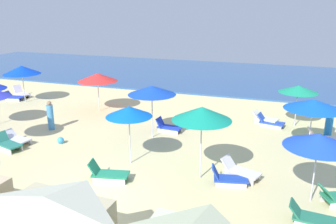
# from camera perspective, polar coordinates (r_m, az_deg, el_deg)

# --- Properties ---
(ground_plane) EXTENTS (60.00, 60.00, 0.00)m
(ground_plane) POSITION_cam_1_polar(r_m,az_deg,el_deg) (11.97, -12.37, -13.72)
(ground_plane) COLOR beige
(ocean) EXTENTS (60.00, 15.43, 0.12)m
(ocean) POSITION_cam_1_polar(r_m,az_deg,el_deg) (32.02, 8.77, 6.00)
(ocean) COLOR #2E548A
(ocean) RESTS_ON ground_plane
(umbrella_0) EXTENTS (2.41, 2.41, 2.33)m
(umbrella_0) POSITION_cam_1_polar(r_m,az_deg,el_deg) (15.70, 22.91, 1.16)
(umbrella_0) COLOR silver
(umbrella_0) RESTS_ON ground_plane
(lounge_chair_0_0) EXTENTS (1.46, 0.92, 0.73)m
(lounge_chair_0_0) POSITION_cam_1_polar(r_m,az_deg,el_deg) (17.37, 24.06, -3.98)
(lounge_chair_0_0) COLOR silver
(lounge_chair_0_0) RESTS_ON ground_plane
(lounge_chair_0_1) EXTENTS (1.45, 1.15, 0.70)m
(lounge_chair_0_1) POSITION_cam_1_polar(r_m,az_deg,el_deg) (16.19, 25.90, -5.73)
(lounge_chair_0_1) COLOR silver
(lounge_chair_0_1) RESTS_ON ground_plane
(umbrella_1) EXTENTS (1.97, 1.97, 2.19)m
(umbrella_1) POSITION_cam_1_polar(r_m,az_deg,el_deg) (18.93, 20.76, 3.57)
(umbrella_1) COLOR silver
(umbrella_1) RESTS_ON ground_plane
(lounge_chair_1_0) EXTENTS (1.46, 1.04, 0.65)m
(lounge_chair_1_0) POSITION_cam_1_polar(r_m,az_deg,el_deg) (19.27, 15.70, -1.08)
(lounge_chair_1_0) COLOR silver
(lounge_chair_1_0) RESTS_ON ground_plane
(lounge_chair_1_1) EXTENTS (1.47, 0.88, 0.64)m
(lounge_chair_1_1) POSITION_cam_1_polar(r_m,az_deg,el_deg) (18.93, 16.49, -1.61)
(lounge_chair_1_1) COLOR silver
(lounge_chair_1_1) RESTS_ON ground_plane
(umbrella_2) EXTENTS (2.36, 2.36, 2.42)m
(umbrella_2) POSITION_cam_1_polar(r_m,az_deg,el_deg) (24.32, -23.05, 6.42)
(umbrella_2) COLOR silver
(umbrella_2) RESTS_ON ground_plane
(lounge_chair_2_0) EXTENTS (1.47, 1.01, 0.79)m
(lounge_chair_2_0) POSITION_cam_1_polar(r_m,az_deg,el_deg) (26.16, -23.09, 2.85)
(lounge_chair_2_0) COLOR silver
(lounge_chair_2_0) RESTS_ON ground_plane
(lounge_chair_2_1) EXTENTS (1.32, 0.81, 0.60)m
(lounge_chair_2_1) POSITION_cam_1_polar(r_m,az_deg,el_deg) (25.48, -24.20, 2.29)
(lounge_chair_2_1) COLOR silver
(lounge_chair_2_1) RESTS_ON ground_plane
(umbrella_3) EXTENTS (2.26, 2.26, 2.55)m
(umbrella_3) POSITION_cam_1_polar(r_m,az_deg,el_deg) (16.06, -2.68, 3.62)
(umbrella_3) COLOR silver
(umbrella_3) RESTS_ON ground_plane
(lounge_chair_3_0) EXTENTS (1.32, 0.70, 0.68)m
(lounge_chair_3_0) POSITION_cam_1_polar(r_m,az_deg,el_deg) (17.37, 0.00, -2.49)
(lounge_chair_3_0) COLOR silver
(lounge_chair_3_0) RESTS_ON ground_plane
(umbrella_5) EXTENTS (2.37, 2.37, 2.31)m
(umbrella_5) POSITION_cam_1_polar(r_m,az_deg,el_deg) (20.84, -11.58, 5.65)
(umbrella_5) COLOR silver
(umbrella_5) RESTS_ON ground_plane
(umbrella_6) EXTENTS (1.82, 1.82, 2.38)m
(umbrella_6) POSITION_cam_1_polar(r_m,az_deg,el_deg) (13.38, -6.48, 0.08)
(umbrella_6) COLOR silver
(umbrella_6) RESTS_ON ground_plane
(lounge_chair_6_0) EXTENTS (1.50, 0.89, 0.74)m
(lounge_chair_6_0) POSITION_cam_1_polar(r_m,az_deg,el_deg) (12.81, -9.94, -10.04)
(lounge_chair_6_0) COLOR silver
(lounge_chair_6_0) RESTS_ON ground_plane
(umbrella_7) EXTENTS (2.12, 2.12, 2.72)m
(umbrella_7) POSITION_cam_1_polar(r_m,az_deg,el_deg) (12.06, 5.62, -0.26)
(umbrella_7) COLOR silver
(umbrella_7) RESTS_ON ground_plane
(lounge_chair_7_0) EXTENTS (1.36, 0.81, 0.68)m
(lounge_chair_7_0) POSITION_cam_1_polar(r_m,az_deg,el_deg) (12.57, 9.88, -10.76)
(lounge_chair_7_0) COLOR silver
(lounge_chair_7_0) RESTS_ON ground_plane
(lounge_chair_7_1) EXTENTS (1.55, 1.04, 0.69)m
(lounge_chair_7_1) POSITION_cam_1_polar(r_m,az_deg,el_deg) (13.10, 11.76, -9.52)
(lounge_chair_7_1) COLOR silver
(lounge_chair_7_1) RESTS_ON ground_plane
(umbrella_8) EXTENTS (2.12, 2.12, 2.32)m
(umbrella_8) POSITION_cam_1_polar(r_m,az_deg,el_deg) (11.59, 23.63, -4.36)
(umbrella_8) COLOR silver
(umbrella_8) RESTS_ON ground_plane
(lounge_chair_8_1) EXTENTS (1.48, 0.72, 0.62)m
(lounge_chair_8_1) POSITION_cam_1_polar(r_m,az_deg,el_deg) (11.12, 22.87, -15.91)
(lounge_chair_8_1) COLOR silver
(lounge_chair_8_1) RESTS_ON ground_plane
(lounge_chair_9_0) EXTENTS (1.35, 0.80, 0.62)m
(lounge_chair_9_0) POSITION_cam_1_polar(r_m,az_deg,el_deg) (17.24, -23.88, -4.14)
(lounge_chair_9_0) COLOR silver
(lounge_chair_9_0) RESTS_ON ground_plane
(lounge_chair_9_1) EXTENTS (1.47, 0.95, 0.71)m
(lounge_chair_9_1) POSITION_cam_1_polar(r_m,az_deg,el_deg) (16.79, -25.00, -4.80)
(lounge_chair_9_1) COLOR silver
(lounge_chair_9_1) RESTS_ON ground_plane
(beachgoer_0) EXTENTS (0.48, 0.48, 1.53)m
(beachgoer_0) POSITION_cam_1_polar(r_m,az_deg,el_deg) (18.13, 25.08, -1.77)
(beachgoer_0) COLOR blue
(beachgoer_0) RESTS_ON ground_plane
(beachgoer_1) EXTENTS (0.38, 0.38, 1.51)m
(beachgoer_1) POSITION_cam_1_polar(r_m,az_deg,el_deg) (18.54, -18.87, -0.67)
(beachgoer_1) COLOR #458CC8
(beachgoer_1) RESTS_ON ground_plane
(beach_ball_0) EXTENTS (0.31, 0.31, 0.31)m
(beach_ball_0) POSITION_cam_1_polar(r_m,az_deg,el_deg) (16.68, -17.34, -4.49)
(beach_ball_0) COLOR #399BDD
(beach_ball_0) RESTS_ON ground_plane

